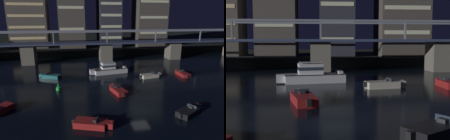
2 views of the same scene
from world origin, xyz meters
TOP-DOWN VIEW (x-y plane):
  - ground_plane at (0.00, 0.00)m, footprint 400.00×400.00m
  - far_riverbank at (0.00, 82.23)m, footprint 240.00×80.00m
  - river_bridge at (0.00, 34.23)m, footprint 95.73×6.40m
  - tower_west_low at (-25.46, 53.62)m, footprint 13.13×8.76m
  - tower_central at (3.97, 52.60)m, footprint 8.03×14.03m
  - tower_east_tall at (19.82, 50.20)m, footprint 11.44×10.43m
  - cabin_cruiser_near_left at (-1.26, 20.19)m, footprint 9.36×4.00m
  - speedboat_near_right at (-14.81, 18.75)m, footprint 5.01×3.24m
  - speedboat_mid_left at (-1.86, 7.27)m, footprint 2.70×5.20m
  - speedboat_mid_center at (6.22, -2.39)m, footprint 4.85×3.65m
  - speedboat_mid_right at (7.31, 15.05)m, footprint 5.23×2.46m
  - speedboat_far_left at (15.22, 15.18)m, footprint 1.92×5.21m
  - speedboat_far_center at (-7.39, -3.21)m, footprint 5.12×2.99m
  - channel_buoy at (-12.46, 10.46)m, footprint 0.90×0.90m

SIDE VIEW (x-z plane):
  - ground_plane at x=0.00m, z-range 0.00..0.00m
  - speedboat_near_right at x=-14.81m, z-range -0.17..0.99m
  - speedboat_mid_left at x=-1.86m, z-range -0.17..0.99m
  - speedboat_mid_center at x=6.22m, z-range -0.17..0.99m
  - speedboat_mid_right at x=7.31m, z-range -0.17..0.99m
  - speedboat_far_left at x=15.22m, z-range -0.17..0.99m
  - speedboat_far_center at x=-7.39m, z-range -0.17..0.99m
  - channel_buoy at x=-12.46m, z-range -0.40..1.36m
  - cabin_cruiser_near_left at x=-1.26m, z-range -0.34..2.45m
  - far_riverbank at x=0.00m, z-range 0.00..2.20m
  - river_bridge at x=0.00m, z-range -0.57..8.81m
  - tower_west_low at x=-25.46m, z-range 2.05..21.97m
  - tower_central at x=3.97m, z-range 2.05..22.36m
  - tower_east_tall at x=19.82m, z-range 2.05..30.35m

